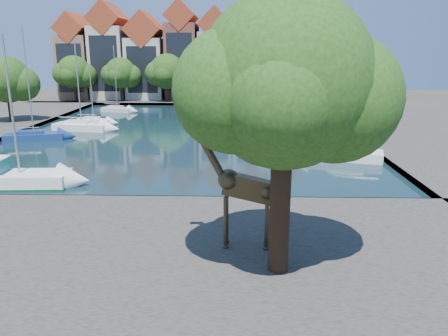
# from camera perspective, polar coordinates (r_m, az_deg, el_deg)

# --- Properties ---
(ground) EXTENTS (160.00, 160.00, 0.00)m
(ground) POSITION_cam_1_polar(r_m,az_deg,el_deg) (27.07, -10.86, -4.53)
(ground) COLOR #38332B
(ground) RESTS_ON ground
(water_basin) EXTENTS (38.00, 50.00, 0.08)m
(water_basin) POSITION_cam_1_polar(r_m,az_deg,el_deg) (50.02, -5.07, 4.76)
(water_basin) COLOR black
(water_basin) RESTS_ON ground
(near_quay) EXTENTS (50.00, 14.00, 0.50)m
(near_quay) POSITION_cam_1_polar(r_m,az_deg,el_deg) (20.72, -15.02, -10.34)
(near_quay) COLOR #47433E
(near_quay) RESTS_ON ground
(far_quay) EXTENTS (60.00, 16.00, 0.50)m
(far_quay) POSITION_cam_1_polar(r_m,az_deg,el_deg) (81.55, -2.49, 8.96)
(far_quay) COLOR #47433E
(far_quay) RESTS_ON ground
(right_quay) EXTENTS (14.00, 52.00, 0.50)m
(right_quay) POSITION_cam_1_polar(r_m,az_deg,el_deg) (53.24, 22.82, 4.50)
(right_quay) COLOR #47433E
(right_quay) RESTS_ON ground
(plane_tree) EXTENTS (8.32, 6.40, 10.62)m
(plane_tree) POSITION_cam_1_polar(r_m,az_deg,el_deg) (16.03, 8.28, 10.30)
(plane_tree) COLOR #332114
(plane_tree) RESTS_ON near_quay
(townhouse_west_end) EXTENTS (5.44, 9.18, 14.93)m
(townhouse_west_end) POSITION_cam_1_polar(r_m,az_deg,el_deg) (85.85, -18.48, 13.28)
(townhouse_west_end) COLOR #866449
(townhouse_west_end) RESTS_ON far_quay
(townhouse_west_mid) EXTENTS (5.94, 9.18, 16.79)m
(townhouse_west_mid) POSITION_cam_1_polar(r_m,az_deg,el_deg) (84.02, -14.56, 14.14)
(townhouse_west_mid) COLOR beige
(townhouse_west_mid) RESTS_ON far_quay
(townhouse_west_inner) EXTENTS (6.43, 9.18, 15.15)m
(townhouse_west_inner) POSITION_cam_1_polar(r_m,az_deg,el_deg) (82.51, -10.05, 13.76)
(townhouse_west_inner) COLOR beige
(townhouse_west_inner) RESTS_ON far_quay
(townhouse_center) EXTENTS (5.44, 9.18, 16.93)m
(townhouse_center) POSITION_cam_1_polar(r_m,az_deg,el_deg) (81.46, -5.46, 14.62)
(townhouse_center) COLOR brown
(townhouse_center) RESTS_ON far_quay
(townhouse_east_inner) EXTENTS (5.94, 9.18, 15.79)m
(townhouse_east_inner) POSITION_cam_1_polar(r_m,az_deg,el_deg) (80.96, -1.09, 14.23)
(townhouse_east_inner) COLOR tan
(townhouse_east_inner) RESTS_ON far_quay
(townhouse_east_mid) EXTENTS (6.43, 9.18, 16.65)m
(townhouse_east_mid) POSITION_cam_1_polar(r_m,az_deg,el_deg) (80.92, 3.66, 14.46)
(townhouse_east_mid) COLOR beige
(townhouse_east_mid) RESTS_ON far_quay
(townhouse_east_end) EXTENTS (5.44, 9.18, 14.43)m
(townhouse_east_end) POSITION_cam_1_polar(r_m,az_deg,el_deg) (81.41, 8.36, 13.64)
(townhouse_east_end) COLOR brown
(townhouse_east_end) RESTS_ON far_quay
(far_tree_far_west) EXTENTS (7.28, 5.60, 7.68)m
(far_tree_far_west) POSITION_cam_1_polar(r_m,az_deg,el_deg) (80.39, -18.93, 11.62)
(far_tree_far_west) COLOR #332114
(far_tree_far_west) RESTS_ON far_quay
(far_tree_west) EXTENTS (6.76, 5.20, 7.36)m
(far_tree_west) POSITION_cam_1_polar(r_m,az_deg,el_deg) (78.00, -13.29, 11.85)
(far_tree_west) COLOR #332114
(far_tree_west) RESTS_ON far_quay
(far_tree_mid_west) EXTENTS (7.80, 6.00, 8.00)m
(far_tree_mid_west) POSITION_cam_1_polar(r_m,az_deg,el_deg) (76.36, -7.34, 12.23)
(far_tree_mid_west) COLOR #332114
(far_tree_mid_west) RESTS_ON far_quay
(far_tree_mid_east) EXTENTS (7.02, 5.40, 7.52)m
(far_tree_mid_east) POSITION_cam_1_polar(r_m,az_deg,el_deg) (75.56, -1.21, 12.19)
(far_tree_mid_east) COLOR #332114
(far_tree_mid_east) RESTS_ON far_quay
(far_tree_east) EXTENTS (7.54, 5.80, 7.84)m
(far_tree_east) POSITION_cam_1_polar(r_m,az_deg,el_deg) (75.59, 5.01, 12.22)
(far_tree_east) COLOR #332114
(far_tree_east) RESTS_ON far_quay
(far_tree_far_east) EXTENTS (6.76, 5.20, 7.36)m
(far_tree_far_east) POSITION_cam_1_polar(r_m,az_deg,el_deg) (76.47, 11.12, 11.91)
(far_tree_far_east) COLOR #332114
(far_tree_far_east) RESTS_ON far_quay
(side_tree_left_far) EXTENTS (7.28, 5.60, 7.88)m
(side_tree_left_far) POSITION_cam_1_polar(r_m,az_deg,el_deg) (59.79, -26.41, 10.13)
(side_tree_left_far) COLOR #332114
(side_tree_left_far) RESTS_ON left_quay
(giraffe_statue) EXTENTS (3.97, 0.80, 5.66)m
(giraffe_statue) POSITION_cam_1_polar(r_m,az_deg,el_deg) (18.86, 2.21, -2.46)
(giraffe_statue) COLOR #3B301D
(giraffe_statue) RESTS_ON near_quay
(motorsailer) EXTENTS (8.48, 2.94, 9.89)m
(motorsailer) POSITION_cam_1_polar(r_m,az_deg,el_deg) (32.93, -27.13, -0.88)
(motorsailer) COLOR white
(motorsailer) RESTS_ON water_basin
(sailboat_left_b) EXTENTS (6.06, 3.48, 11.19)m
(sailboat_left_b) POSITION_cam_1_polar(r_m,az_deg,el_deg) (48.77, -23.56, 4.01)
(sailboat_left_b) COLOR navy
(sailboat_left_b) RESTS_ON water_basin
(sailboat_left_c) EXTENTS (6.61, 3.20, 10.16)m
(sailboat_left_c) POSITION_cam_1_polar(r_m,az_deg,el_deg) (52.98, -18.10, 5.37)
(sailboat_left_c) COLOR white
(sailboat_left_c) RESTS_ON water_basin
(sailboat_left_d) EXTENTS (4.55, 1.96, 7.36)m
(sailboat_left_d) POSITION_cam_1_polar(r_m,az_deg,el_deg) (57.01, -16.67, 6.00)
(sailboat_left_d) COLOR white
(sailboat_left_d) RESTS_ON water_basin
(sailboat_left_e) EXTENTS (5.06, 3.01, 9.59)m
(sailboat_left_e) POSITION_cam_1_polar(r_m,az_deg,el_deg) (67.67, -13.75, 7.57)
(sailboat_left_e) COLOR silver
(sailboat_left_e) RESTS_ON water_basin
(sailboat_right_a) EXTENTS (7.01, 4.09, 12.16)m
(sailboat_right_a) POSITION_cam_1_polar(r_m,az_deg,el_deg) (38.14, 15.12, 2.07)
(sailboat_right_a) COLOR white
(sailboat_right_a) RESTS_ON water_basin
(sailboat_right_b) EXTENTS (8.16, 3.94, 11.93)m
(sailboat_right_b) POSITION_cam_1_polar(r_m,az_deg,el_deg) (45.96, 10.79, 4.46)
(sailboat_right_b) COLOR navy
(sailboat_right_b) RESTS_ON water_basin
(sailboat_right_c) EXTENTS (6.60, 4.27, 11.97)m
(sailboat_right_c) POSITION_cam_1_polar(r_m,az_deg,el_deg) (51.37, 11.77, 5.51)
(sailboat_right_c) COLOR white
(sailboat_right_c) RESTS_ON water_basin
(sailboat_right_d) EXTENTS (6.34, 3.58, 10.46)m
(sailboat_right_d) POSITION_cam_1_polar(r_m,az_deg,el_deg) (65.51, 9.78, 7.61)
(sailboat_right_d) COLOR white
(sailboat_right_d) RESTS_ON water_basin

